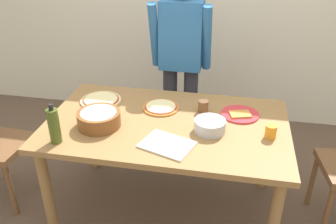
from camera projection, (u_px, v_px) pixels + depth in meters
ground at (167, 208)px, 2.78m from camera, size 8.00×8.00×0.00m
dining_table at (167, 134)px, 2.46m from camera, size 1.60×0.96×0.76m
person_cook at (181, 57)px, 2.99m from camera, size 0.49×0.25×1.62m
pizza_raw_on_board at (101, 100)px, 2.68m from camera, size 0.30×0.30×0.02m
pizza_cooked_on_tray at (161, 107)px, 2.58m from camera, size 0.26×0.26×0.02m
plate_with_slice at (240, 114)px, 2.49m from camera, size 0.26×0.26×0.02m
popcorn_bowl at (99, 117)px, 2.35m from camera, size 0.28×0.28×0.11m
mixing_bowl_steel at (210, 126)px, 2.30m from camera, size 0.20×0.20×0.08m
olive_oil_bottle at (54, 126)px, 2.16m from camera, size 0.07×0.07×0.26m
cup_orange at (271, 131)px, 2.23m from camera, size 0.07×0.07×0.08m
cup_small_brown at (203, 106)px, 2.52m from camera, size 0.07×0.07×0.08m
cutting_board_white at (167, 145)px, 2.17m from camera, size 0.36×0.31×0.01m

